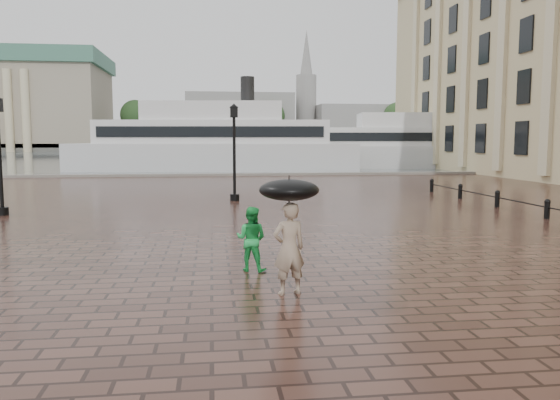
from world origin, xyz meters
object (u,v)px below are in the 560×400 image
adult_pedestrian (289,248)px  ferry_far (413,145)px  street_lamps (65,151)px  child_pedestrian (251,239)px  ferry_near (214,143)px

adult_pedestrian → ferry_far: 49.03m
ferry_far → street_lamps: bearing=-127.4°
ferry_far → child_pedestrian: bearing=-107.2°
adult_pedestrian → ferry_far: ferry_far is taller
street_lamps → ferry_near: size_ratio=0.57×
adult_pedestrian → child_pedestrian: adult_pedestrian is taller
child_pedestrian → ferry_near: ferry_near is taller
street_lamps → ferry_far: (27.75, 27.69, -0.02)m
street_lamps → child_pedestrian: bearing=-63.2°
adult_pedestrian → child_pedestrian: size_ratio=1.22×
ferry_near → street_lamps: bearing=-99.1°
adult_pedestrian → ferry_far: bearing=-128.0°
street_lamps → adult_pedestrian: size_ratio=8.99×
child_pedestrian → adult_pedestrian: bearing=129.4°
ferry_near → ferry_far: (20.57, 3.30, -0.30)m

